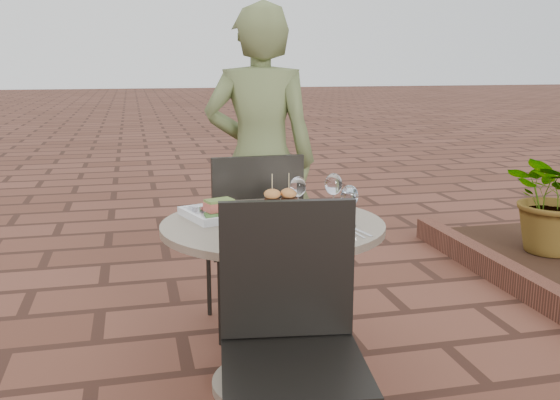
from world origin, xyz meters
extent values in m
plane|color=brown|center=(0.00, 0.00, 0.00)|extent=(60.00, 60.00, 0.00)
cylinder|color=gray|center=(-0.08, -0.21, 0.02)|extent=(0.52, 0.52, 0.04)
cylinder|color=gray|center=(-0.08, -0.21, 0.35)|extent=(0.08, 0.08, 0.70)
cylinder|color=tan|center=(-0.08, -0.21, 0.71)|extent=(0.90, 0.90, 0.03)
cube|color=black|center=(-0.05, 0.45, 0.45)|extent=(0.45, 0.45, 0.03)
cube|color=black|center=(-0.04, 0.25, 0.70)|extent=(0.44, 0.04, 0.46)
cylinder|color=black|center=(0.14, 0.64, 0.22)|extent=(0.02, 0.02, 0.44)
cylinder|color=black|center=(-0.24, 0.63, 0.22)|extent=(0.02, 0.02, 0.44)
cylinder|color=black|center=(0.15, 0.26, 0.22)|extent=(0.02, 0.02, 0.44)
cylinder|color=black|center=(-0.23, 0.25, 0.22)|extent=(0.02, 0.02, 0.44)
cube|color=black|center=(-0.16, -0.89, 0.45)|extent=(0.49, 0.49, 0.03)
cube|color=black|center=(-0.14, -0.70, 0.70)|extent=(0.44, 0.09, 0.46)
imported|color=#5A6537|center=(0.06, 0.71, 0.83)|extent=(0.69, 0.55, 1.66)
cube|color=white|center=(-0.27, -0.06, 0.74)|extent=(0.34, 0.34, 0.01)
cube|color=#C45445|center=(-0.27, -0.06, 0.77)|extent=(0.13, 0.11, 0.04)
cube|color=#596F31|center=(-0.27, -0.06, 0.80)|extent=(0.13, 0.10, 0.01)
cube|color=white|center=(-0.02, -0.10, 0.74)|extent=(0.28, 0.28, 0.01)
cube|color=white|center=(-0.03, -0.39, 0.74)|extent=(0.31, 0.31, 0.01)
ellipsoid|color=#DE5B76|center=(-0.07, -0.45, 0.75)|extent=(0.05, 0.04, 0.02)
cylinder|color=white|center=(0.20, -0.33, 0.73)|extent=(0.06, 0.06, 0.00)
cylinder|color=white|center=(0.20, -0.33, 0.77)|extent=(0.01, 0.01, 0.07)
ellipsoid|color=white|center=(0.20, -0.33, 0.85)|extent=(0.07, 0.07, 0.09)
cylinder|color=white|center=(0.20, -0.33, 0.84)|extent=(0.05, 0.05, 0.04)
cylinder|color=white|center=(0.06, -0.10, 0.73)|extent=(0.06, 0.06, 0.00)
cylinder|color=white|center=(0.06, -0.10, 0.77)|extent=(0.01, 0.01, 0.07)
ellipsoid|color=white|center=(0.06, -0.10, 0.85)|extent=(0.07, 0.07, 0.09)
cylinder|color=white|center=(0.20, -0.13, 0.73)|extent=(0.06, 0.06, 0.00)
cylinder|color=white|center=(0.20, -0.13, 0.77)|extent=(0.01, 0.01, 0.08)
ellipsoid|color=white|center=(0.20, -0.13, 0.86)|extent=(0.07, 0.07, 0.09)
cylinder|color=silver|center=(-0.35, -0.02, 0.75)|extent=(0.06, 0.06, 0.04)
cube|color=brown|center=(1.60, 0.30, 0.07)|extent=(0.12, 3.00, 0.15)
imported|color=#33662D|center=(2.22, 1.07, 0.47)|extent=(0.81, 0.73, 0.81)
camera|label=1|loc=(-0.60, -2.57, 1.37)|focal=40.00mm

